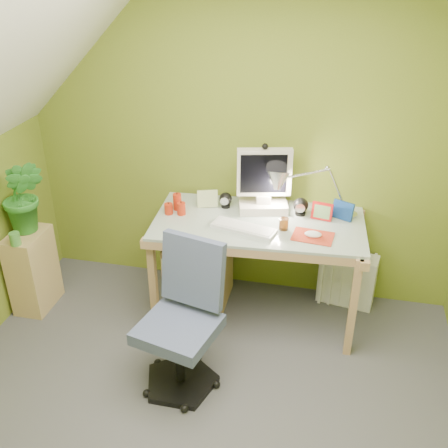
% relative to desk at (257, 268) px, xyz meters
% --- Properties ---
extents(floor, '(3.20, 3.20, 0.01)m').
position_rel_desk_xyz_m(floor, '(-0.20, -1.23, -0.39)').
color(floor, '#4A4A4F').
rests_on(floor, ground).
extents(wall_back, '(3.20, 0.01, 2.40)m').
position_rel_desk_xyz_m(wall_back, '(-0.20, 0.37, 0.81)').
color(wall_back, olive).
rests_on(wall_back, floor).
extents(desk, '(1.49, 0.81, 0.77)m').
position_rel_desk_xyz_m(desk, '(0.00, 0.00, 0.00)').
color(desk, tan).
rests_on(desk, floor).
extents(monitor, '(0.38, 0.27, 0.47)m').
position_rel_desk_xyz_m(monitor, '(0.00, 0.18, 0.62)').
color(monitor, silver).
rests_on(monitor, desk).
extents(speaker_left, '(0.11, 0.11, 0.11)m').
position_rel_desk_xyz_m(speaker_left, '(-0.27, 0.16, 0.44)').
color(speaker_left, black).
rests_on(speaker_left, desk).
extents(speaker_right, '(0.12, 0.12, 0.13)m').
position_rel_desk_xyz_m(speaker_right, '(0.27, 0.16, 0.45)').
color(speaker_right, black).
rests_on(speaker_right, desk).
extents(keyboard, '(0.46, 0.24, 0.02)m').
position_rel_desk_xyz_m(keyboard, '(-0.08, -0.14, 0.40)').
color(keyboard, silver).
rests_on(keyboard, desk).
extents(mousepad, '(0.28, 0.21, 0.01)m').
position_rel_desk_xyz_m(mousepad, '(0.38, -0.14, 0.39)').
color(mousepad, '#B3311C').
rests_on(mousepad, desk).
extents(mouse, '(0.12, 0.08, 0.04)m').
position_rel_desk_xyz_m(mouse, '(0.38, -0.14, 0.41)').
color(mouse, white).
rests_on(mouse, mousepad).
extents(amber_tumbler, '(0.08, 0.08, 0.08)m').
position_rel_desk_xyz_m(amber_tumbler, '(0.18, -0.08, 0.43)').
color(amber_tumbler, brown).
rests_on(amber_tumbler, desk).
extents(candle_cluster, '(0.17, 0.15, 0.12)m').
position_rel_desk_xyz_m(candle_cluster, '(-0.60, 0.01, 0.45)').
color(candle_cluster, red).
rests_on(candle_cluster, desk).
extents(photo_frame_red, '(0.14, 0.05, 0.12)m').
position_rel_desk_xyz_m(photo_frame_red, '(0.42, 0.12, 0.45)').
color(photo_frame_red, red).
rests_on(photo_frame_red, desk).
extents(photo_frame_blue, '(0.14, 0.09, 0.13)m').
position_rel_desk_xyz_m(photo_frame_blue, '(0.56, 0.16, 0.45)').
color(photo_frame_blue, navy).
rests_on(photo_frame_blue, desk).
extents(photo_frame_green, '(0.15, 0.06, 0.13)m').
position_rel_desk_xyz_m(photo_frame_green, '(-0.40, 0.14, 0.45)').
color(photo_frame_green, beige).
rests_on(photo_frame_green, desk).
extents(desk_lamp, '(0.56, 0.35, 0.55)m').
position_rel_desk_xyz_m(desk_lamp, '(0.45, 0.18, 0.66)').
color(desk_lamp, silver).
rests_on(desk_lamp, desk).
extents(side_ledge, '(0.23, 0.36, 0.63)m').
position_rel_desk_xyz_m(side_ledge, '(-1.65, -0.28, -0.07)').
color(side_ledge, tan).
rests_on(side_ledge, floor).
extents(potted_plant, '(0.34, 0.29, 0.56)m').
position_rel_desk_xyz_m(potted_plant, '(-1.63, -0.23, 0.52)').
color(potted_plant, '#2E7E2A').
rests_on(potted_plant, side_ledge).
extents(green_cup, '(0.08, 0.08, 0.09)m').
position_rel_desk_xyz_m(green_cup, '(-1.63, -0.43, 0.28)').
color(green_cup, '#4A8F3B').
rests_on(green_cup, side_ledge).
extents(task_chair, '(0.60, 0.60, 0.90)m').
position_rel_desk_xyz_m(task_chair, '(-0.34, -0.84, 0.06)').
color(task_chair, '#444F70').
rests_on(task_chair, floor).
extents(radiator, '(0.44, 0.24, 0.42)m').
position_rel_desk_xyz_m(radiator, '(0.66, 0.27, -0.18)').
color(radiator, white).
rests_on(radiator, floor).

